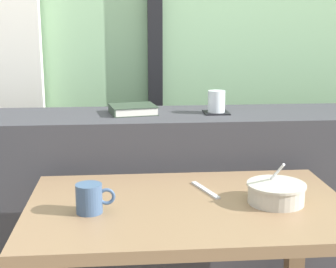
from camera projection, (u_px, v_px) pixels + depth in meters
The scene contains 9 objects.
window_divider_post at pixel (155, 9), 2.39m from camera, with size 0.07×0.05×2.60m, color black.
dark_console_ledge at pixel (152, 217), 2.12m from camera, with size 2.80×0.38×0.88m, color #38383D.
breakfast_table at pixel (188, 244), 1.54m from camera, with size 0.97×0.62×0.71m.
coaster_square at pixel (216, 113), 2.03m from camera, with size 0.10×0.10×0.01m, color black.
juice_glass at pixel (216, 102), 2.02m from camera, with size 0.07×0.07×0.09m.
closed_book at pixel (133, 109), 2.02m from camera, with size 0.20×0.18×0.03m.
soup_bowl at pixel (276, 193), 1.51m from camera, with size 0.18×0.18×0.13m.
fork_utensil at pixel (205, 190), 1.62m from camera, with size 0.02×0.17×0.01m, color silver.
ceramic_mug at pixel (90, 198), 1.43m from camera, with size 0.11×0.08×0.08m.
Camera 1 is at (-0.10, -1.43, 1.26)m, focal length 53.77 mm.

